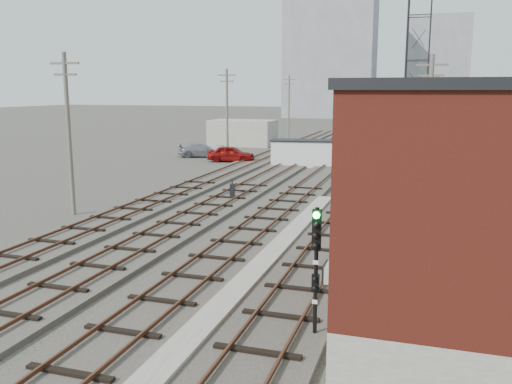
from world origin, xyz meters
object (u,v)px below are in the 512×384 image
at_px(car_silver, 219,151).
at_px(signal_mast, 316,265).
at_px(site_trailer, 303,153).
at_px(car_grey, 202,150).
at_px(car_red, 231,154).
at_px(switch_stand, 232,191).

bearing_deg(car_silver, signal_mast, -141.35).
height_order(site_trailer, car_grey, site_trailer).
bearing_deg(site_trailer, car_silver, 149.20).
relative_size(signal_mast, car_red, 0.83).
bearing_deg(car_red, car_grey, 49.20).
xyz_separation_m(car_red, car_silver, (-2.54, 3.21, -0.17)).
height_order(car_red, car_silver, car_red).
relative_size(switch_stand, car_grey, 0.24).
distance_m(switch_stand, car_grey, 22.92).
relative_size(site_trailer, car_red, 1.32).
height_order(signal_mast, car_silver, signal_mast).
distance_m(signal_mast, car_red, 38.99).
height_order(signal_mast, switch_stand, signal_mast).
bearing_deg(site_trailer, switch_stand, -101.29).
distance_m(signal_mast, switch_stand, 20.40).
bearing_deg(switch_stand, site_trailer, 80.31).
relative_size(site_trailer, car_silver, 1.63).
distance_m(switch_stand, car_red, 18.69).
height_order(switch_stand, car_red, car_red).
bearing_deg(car_red, car_silver, 29.66).
height_order(site_trailer, car_red, site_trailer).
bearing_deg(car_silver, car_grey, 120.15).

